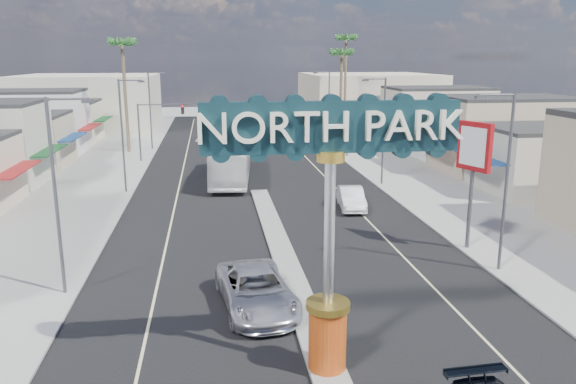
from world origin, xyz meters
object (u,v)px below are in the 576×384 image
object	(u,v)px
streetlight_l_mid	(124,130)
streetlight_r_near	(504,174)
palm_left_far	(122,49)
car_parked_right	(351,198)
traffic_signal_left	(157,121)
streetlight_l_far	(151,106)
streetlight_r_mid	(382,126)
streetlight_r_far	(328,104)
city_bus	(231,160)
traffic_signal_right	(331,118)
palm_right_mid	(342,57)
bank_pylon_sign	(474,154)
suv_left	(256,290)
gateway_sign	(330,207)
streetlight_l_near	(59,187)
palm_right_far	(346,44)

from	to	relation	value
streetlight_l_mid	streetlight_r_near	distance (m)	28.90
palm_left_far	car_parked_right	world-z (taller)	palm_left_far
traffic_signal_left	car_parked_right	distance (m)	26.31
streetlight_l_far	streetlight_r_near	world-z (taller)	same
streetlight_r_mid	streetlight_r_far	xyz separation A→B (m)	(0.00, 22.00, 0.00)
streetlight_r_near	car_parked_right	world-z (taller)	streetlight_r_near
streetlight_r_far	city_bus	distance (m)	22.29
traffic_signal_left	palm_left_far	bearing A→B (deg)	122.43
streetlight_l_mid	streetlight_r_far	world-z (taller)	same
palm_left_far	city_bus	distance (m)	21.86
streetlight_l_far	city_bus	distance (m)	20.33
traffic_signal_left	traffic_signal_right	xyz separation A→B (m)	(18.37, 0.00, 0.00)
palm_right_mid	streetlight_r_far	bearing A→B (deg)	-122.69
bank_pylon_sign	streetlight_l_mid	bearing A→B (deg)	119.97
streetlight_l_far	palm_left_far	distance (m)	7.21
streetlight_r_mid	traffic_signal_right	bearing A→B (deg)	95.10
streetlight_l_mid	palm_right_mid	bearing A→B (deg)	47.97
traffic_signal_right	streetlight_r_far	xyz separation A→B (m)	(1.25, 8.01, 0.79)
traffic_signal_left	suv_left	size ratio (longest dim) A/B	0.96
car_parked_right	gateway_sign	bearing A→B (deg)	-100.06
palm_right_mid	suv_left	size ratio (longest dim) A/B	1.94
gateway_sign	streetlight_l_near	size ratio (longest dim) A/B	1.02
suv_left	bank_pylon_sign	xyz separation A→B (m)	(12.49, 6.09, 4.63)
streetlight_l_near	palm_right_far	xyz separation A→B (m)	(25.43, 52.00, 7.32)
streetlight_l_far	car_parked_right	size ratio (longest dim) A/B	1.91
traffic_signal_right	car_parked_right	xyz separation A→B (m)	(-3.06, -21.10, -3.50)
streetlight_r_mid	suv_left	distance (m)	26.20
streetlight_l_near	streetlight_l_far	size ratio (longest dim) A/B	1.00
traffic_signal_right	suv_left	bearing A→B (deg)	-106.96
streetlight_l_mid	streetlight_l_far	distance (m)	22.00
palm_right_mid	suv_left	bearing A→B (deg)	-107.13
streetlight_r_far	bank_pylon_sign	world-z (taller)	streetlight_r_far
streetlight_l_far	streetlight_l_near	bearing A→B (deg)	-90.00
palm_right_far	bank_pylon_sign	size ratio (longest dim) A/B	1.98
streetlight_l_far	city_bus	size ratio (longest dim) A/B	0.70
gateway_sign	streetlight_r_near	bearing A→B (deg)	37.55
traffic_signal_left	palm_right_far	distance (m)	31.22
streetlight_r_far	bank_pylon_sign	xyz separation A→B (m)	(0.06, -38.58, 0.43)
palm_right_far	streetlight_r_far	bearing A→B (deg)	-114.55
gateway_sign	traffic_signal_right	world-z (taller)	gateway_sign
gateway_sign	streetlight_l_near	xyz separation A→B (m)	(-10.43, 8.02, -0.86)
streetlight_r_mid	gateway_sign	bearing A→B (deg)	-110.42
streetlight_r_mid	city_bus	world-z (taller)	streetlight_r_mid
palm_right_mid	city_bus	distance (m)	28.21
traffic_signal_right	suv_left	distance (m)	38.49
streetlight_r_far	palm_right_mid	distance (m)	7.30
streetlight_r_far	suv_left	xyz separation A→B (m)	(-12.43, -44.67, -4.20)
car_parked_right	streetlight_l_far	bearing A→B (deg)	125.90
traffic_signal_right	streetlight_l_mid	distance (m)	24.11
traffic_signal_left	suv_left	distance (m)	37.52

